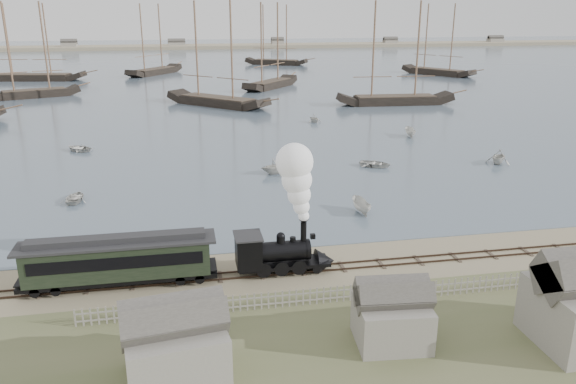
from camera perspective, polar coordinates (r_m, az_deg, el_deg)
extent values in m
plane|color=tan|center=(43.34, 2.25, -6.72)|extent=(600.00, 600.00, 0.00)
cube|color=#4B5B6B|center=(209.31, -8.41, 12.87)|extent=(600.00, 336.00, 0.06)
cube|color=#35261D|center=(41.10, 3.03, -8.02)|extent=(120.00, 0.08, 0.12)
cube|color=#35261D|center=(41.98, 2.71, -7.44)|extent=(120.00, 0.08, 0.12)
cube|color=#3E3327|center=(41.57, 2.87, -7.81)|extent=(120.00, 1.80, 0.06)
cube|color=tan|center=(289.05, -9.17, 14.20)|extent=(500.00, 20.00, 1.80)
cube|color=black|center=(40.83, -0.46, -7.26)|extent=(6.61, 1.95, 0.24)
cylinder|color=black|center=(40.36, -1.01, -6.05)|extent=(4.09, 1.46, 1.46)
cube|color=black|center=(40.01, -4.05, -6.02)|extent=(1.75, 2.14, 2.24)
cube|color=#28282A|center=(39.55, -4.09, -4.47)|extent=(1.95, 2.33, 0.12)
cylinder|color=black|center=(40.17, 1.59, -4.14)|extent=(0.43, 0.43, 1.56)
sphere|color=black|center=(39.94, -0.74, -4.54)|extent=(0.62, 0.62, 0.62)
cone|color=black|center=(41.48, 3.81, -7.02)|extent=(1.36, 1.95, 1.95)
cube|color=black|center=(40.44, 2.53, -4.52)|extent=(0.34, 0.34, 0.34)
cube|color=black|center=(40.60, -16.67, -8.25)|extent=(13.15, 2.16, 0.33)
cube|color=black|center=(40.06, -16.84, -6.56)|extent=(12.21, 2.35, 2.35)
cube|color=black|center=(38.88, -17.03, -6.97)|extent=(11.27, 0.06, 0.85)
cube|color=black|center=(41.05, -16.71, -5.58)|extent=(11.27, 0.06, 0.85)
cube|color=#28282A|center=(39.58, -17.00, -4.95)|extent=(13.15, 2.54, 0.17)
cube|color=#28282A|center=(39.48, -17.03, -4.58)|extent=(11.74, 1.13, 0.42)
imported|color=beige|center=(43.15, -11.80, -6.59)|extent=(4.36, 5.06, 0.88)
imported|color=beige|center=(64.70, -1.33, 2.64)|extent=(3.80, 4.13, 1.83)
imported|color=beige|center=(52.78, 7.43, -1.43)|extent=(3.35, 1.44, 1.26)
imported|color=beige|center=(68.58, 8.85, 2.87)|extent=(4.42, 4.68, 0.79)
imported|color=beige|center=(73.77, 20.62, 3.39)|extent=(4.48, 4.49, 1.79)
imported|color=beige|center=(86.18, 12.29, 5.95)|extent=(3.55, 1.83, 1.31)
imported|color=beige|center=(80.70, -20.52, 4.22)|extent=(4.58, 4.69, 0.79)
imported|color=beige|center=(95.17, 2.69, 7.49)|extent=(3.29, 3.06, 1.41)
imported|color=beige|center=(59.48, -20.78, -0.51)|extent=(3.66, 2.75, 0.72)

